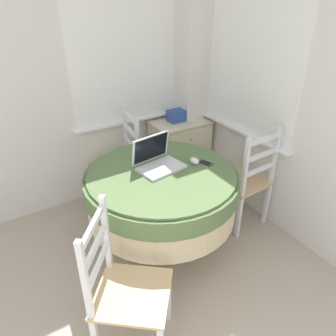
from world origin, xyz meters
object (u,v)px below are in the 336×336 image
object	(u,v)px
cell_phone	(205,163)
corner_cabinet	(180,152)
computer_mouse	(194,161)
dining_chair_near_right_window	(245,181)
storage_box	(176,116)
round_dining_table	(162,190)
dining_chair_near_back_window	(119,164)
laptop	(158,161)
dining_chair_camera_near	(124,290)

from	to	relation	value
cell_phone	corner_cabinet	xyz separation A→B (m)	(0.39, 0.95, -0.41)
computer_mouse	cell_phone	bearing A→B (deg)	-32.25
corner_cabinet	dining_chair_near_right_window	bearing A→B (deg)	-85.18
cell_phone	storage_box	bearing A→B (deg)	69.63
round_dining_table	cell_phone	size ratio (longest dim) A/B	9.21
dining_chair_near_back_window	round_dining_table	bearing A→B (deg)	-90.36
laptop	dining_chair_near_right_window	size ratio (longest dim) A/B	0.38
round_dining_table	computer_mouse	xyz separation A→B (m)	(0.29, -0.02, 0.19)
computer_mouse	dining_chair_near_back_window	bearing A→B (deg)	108.58
round_dining_table	corner_cabinet	distance (m)	1.19
corner_cabinet	storage_box	bearing A→B (deg)	136.71
cell_phone	storage_box	distance (m)	1.04
storage_box	dining_chair_camera_near	bearing A→B (deg)	-131.52
dining_chair_near_back_window	dining_chair_near_right_window	bearing A→B (deg)	-46.77
laptop	dining_chair_near_right_window	xyz separation A→B (m)	(0.82, -0.15, -0.37)
dining_chair_camera_near	corner_cabinet	world-z (taller)	dining_chair_camera_near
laptop	round_dining_table	bearing A→B (deg)	-101.50
computer_mouse	dining_chair_near_back_window	size ratio (longest dim) A/B	0.09
computer_mouse	dining_chair_near_back_window	world-z (taller)	dining_chair_near_back_window
round_dining_table	dining_chair_camera_near	size ratio (longest dim) A/B	1.20
computer_mouse	storage_box	bearing A→B (deg)	64.89
dining_chair_near_right_window	storage_box	world-z (taller)	dining_chair_near_right_window
round_dining_table	corner_cabinet	xyz separation A→B (m)	(0.76, 0.88, -0.25)
dining_chair_near_back_window	storage_box	distance (m)	0.80
round_dining_table	dining_chair_near_right_window	xyz separation A→B (m)	(0.84, -0.06, -0.15)
dining_chair_near_right_window	corner_cabinet	distance (m)	0.95
storage_box	laptop	bearing A→B (deg)	-130.60
round_dining_table	laptop	size ratio (longest dim) A/B	3.14
computer_mouse	dining_chair_camera_near	world-z (taller)	dining_chair_camera_near
laptop	dining_chair_near_back_window	distance (m)	0.82
cell_phone	dining_chair_near_right_window	xyz separation A→B (m)	(0.47, 0.01, -0.32)
round_dining_table	dining_chair_near_back_window	size ratio (longest dim) A/B	1.20
dining_chair_camera_near	computer_mouse	bearing A→B (deg)	32.47
dining_chair_near_right_window	dining_chair_camera_near	distance (m)	1.53
dining_chair_near_right_window	corner_cabinet	xyz separation A→B (m)	(-0.08, 0.94, -0.09)
corner_cabinet	storage_box	distance (m)	0.42
laptop	cell_phone	distance (m)	0.38
cell_phone	dining_chair_near_right_window	distance (m)	0.57
dining_chair_near_back_window	dining_chair_near_right_window	world-z (taller)	same
cell_phone	computer_mouse	bearing A→B (deg)	147.75
laptop	dining_chair_camera_near	distance (m)	0.98
dining_chair_near_back_window	storage_box	bearing A→B (deg)	6.89
dining_chair_near_back_window	corner_cabinet	distance (m)	0.76
laptop	computer_mouse	world-z (taller)	laptop
laptop	cell_phone	world-z (taller)	laptop
dining_chair_near_right_window	dining_chair_camera_near	world-z (taller)	same
cell_phone	dining_chair_near_right_window	size ratio (longest dim) A/B	0.13
laptop	corner_cabinet	xyz separation A→B (m)	(0.74, 0.80, -0.46)
computer_mouse	dining_chair_near_right_window	bearing A→B (deg)	-4.16
dining_chair_near_back_window	dining_chair_near_right_window	size ratio (longest dim) A/B	1.00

